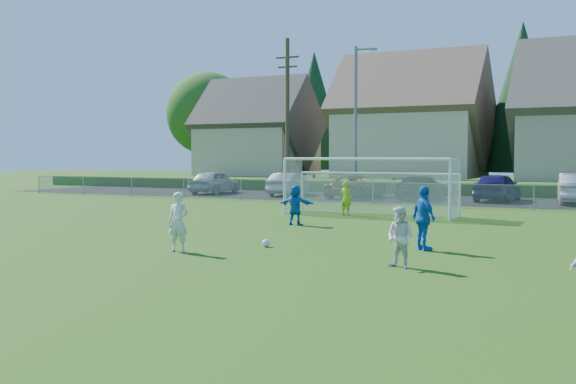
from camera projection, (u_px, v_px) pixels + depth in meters
The scene contains 21 objects.
ground at pixel (126, 273), 14.77m from camera, with size 160.00×160.00×0.00m, color #193D0C.
asphalt_lot at pixel (436, 200), 39.35m from camera, with size 60.00×60.00×0.00m, color black.
grass_embankment at pixel (464, 187), 46.03m from camera, with size 70.00×6.00×0.80m, color #1E420F.
soccer_ball at pixel (266, 243), 19.01m from camera, with size 0.22×0.22×0.22m, color white.
player_white_a at pixel (178, 222), 18.02m from camera, with size 0.59×0.38×1.61m, color silver.
player_white_b at pixel (400, 237), 15.41m from camera, with size 0.69×0.54×1.42m, color silver.
player_blue_a at pixel (424, 218), 18.29m from camera, with size 1.03×0.43×1.76m, color blue.
player_blue_b at pixel (295, 205), 25.00m from camera, with size 1.39×0.44×1.50m, color blue.
goalkeeper at pixel (346, 198), 29.00m from camera, with size 0.54×0.36×1.49m, color #ABD919.
car_a at pixel (214, 182), 45.49m from camera, with size 1.86×4.64×1.58m, color #A9ACB0.
car_b at pixel (288, 184), 43.45m from camera, with size 1.55×4.43×1.46m, color #B9B9B9.
car_c at pixel (357, 187), 40.66m from camera, with size 2.27×4.93×1.37m, color #58150A.
car_d at pixel (422, 188), 39.75m from camera, with size 1.91×4.70×1.36m, color black.
car_e at pixel (497, 187), 37.85m from camera, with size 1.90×4.72×1.61m, color #1A1448.
car_f at pixel (576, 189), 35.83m from camera, with size 1.71×4.92×1.62m, color silver.
soccer_goal at pixel (371, 178), 29.03m from camera, with size 7.42×1.90×2.50m.
chainlink_fence at pixel (410, 194), 34.40m from camera, with size 52.06×0.06×1.20m.
streetlight at pixel (356, 117), 39.72m from camera, with size 1.38×0.18×9.00m.
utility_pole at pixel (287, 115), 42.85m from camera, with size 1.60×0.26×10.00m.
houses_row at pixel (512, 93), 51.45m from camera, with size 53.90×11.45×13.27m.
tree_row at pixel (511, 105), 57.49m from camera, with size 65.98×12.36×13.80m.
Camera 1 is at (9.72, -11.53, 2.59)m, focal length 42.00 mm.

